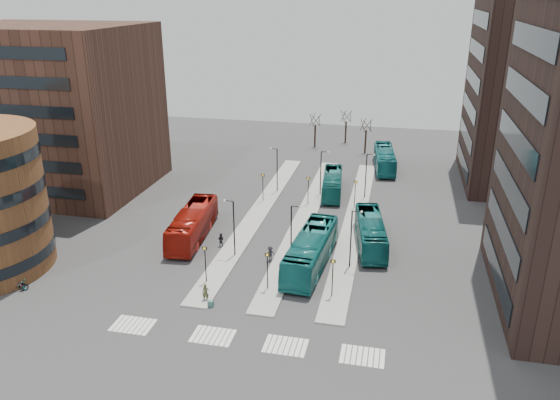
% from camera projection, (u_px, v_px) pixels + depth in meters
% --- Properties ---
extents(ground, '(160.00, 160.00, 0.00)m').
position_uv_depth(ground, '(208.00, 369.00, 40.13)').
color(ground, '#2E2F31').
rests_on(ground, ground).
extents(island_left, '(2.50, 45.00, 0.15)m').
position_uv_depth(island_left, '(258.00, 212.00, 68.25)').
color(island_left, gray).
rests_on(island_left, ground).
extents(island_mid, '(2.50, 45.00, 0.15)m').
position_uv_depth(island_mid, '(306.00, 216.00, 67.03)').
color(island_mid, gray).
rests_on(island_mid, ground).
extents(island_right, '(2.50, 45.00, 0.15)m').
position_uv_depth(island_right, '(354.00, 221.00, 65.82)').
color(island_right, gray).
rests_on(island_right, ground).
extents(suitcase, '(0.47, 0.38, 0.57)m').
position_uv_depth(suitcase, '(211.00, 304.00, 47.95)').
color(suitcase, navy).
rests_on(suitcase, ground).
extents(red_bus, '(3.97, 12.50, 3.42)m').
position_uv_depth(red_bus, '(193.00, 224.00, 60.88)').
color(red_bus, maroon).
rests_on(red_bus, ground).
extents(teal_bus_a, '(3.94, 13.06, 3.59)m').
position_uv_depth(teal_bus_a, '(311.00, 250.00, 54.45)').
color(teal_bus_a, '#156969').
rests_on(teal_bus_a, ground).
extents(teal_bus_b, '(3.44, 10.66, 2.92)m').
position_uv_depth(teal_bus_b, '(332.00, 184.00, 74.24)').
color(teal_bus_b, '#125B59').
rests_on(teal_bus_b, ground).
extents(teal_bus_c, '(4.36, 11.68, 3.18)m').
position_uv_depth(teal_bus_c, '(371.00, 232.00, 59.02)').
color(teal_bus_c, '#12595A').
rests_on(teal_bus_c, ground).
extents(teal_bus_d, '(3.96, 11.92, 3.26)m').
position_uv_depth(teal_bus_d, '(385.00, 159.00, 84.54)').
color(teal_bus_d, '#166A71').
rests_on(teal_bus_d, ground).
extents(traveller, '(0.67, 0.49, 1.69)m').
position_uv_depth(traveller, '(206.00, 293.00, 48.62)').
color(traveller, '#4A492C').
rests_on(traveller, ground).
extents(commuter_a, '(0.82, 0.68, 1.51)m').
position_uv_depth(commuter_a, '(221.00, 240.00, 59.19)').
color(commuter_a, black).
rests_on(commuter_a, ground).
extents(commuter_b, '(0.63, 1.10, 1.76)m').
position_uv_depth(commuter_b, '(286.00, 269.00, 52.74)').
color(commuter_b, black).
rests_on(commuter_b, ground).
extents(commuter_c, '(1.14, 1.14, 1.59)m').
position_uv_depth(commuter_c, '(270.00, 254.00, 55.97)').
color(commuter_c, black).
rests_on(commuter_c, ground).
extents(bicycle_near, '(1.77, 0.71, 0.91)m').
position_uv_depth(bicycle_near, '(19.00, 285.00, 50.72)').
color(bicycle_near, gray).
rests_on(bicycle_near, ground).
extents(bicycle_mid, '(1.57, 0.86, 0.91)m').
position_uv_depth(bicycle_mid, '(18.00, 286.00, 50.55)').
color(bicycle_mid, gray).
rests_on(bicycle_mid, ground).
extents(bicycle_far, '(1.84, 0.80, 0.94)m').
position_uv_depth(bicycle_far, '(19.00, 285.00, 50.71)').
color(bicycle_far, gray).
rests_on(bicycle_far, ground).
extents(crosswalk_stripes, '(22.35, 2.40, 0.01)m').
position_uv_depth(crosswalk_stripes, '(246.00, 340.00, 43.42)').
color(crosswalk_stripes, silver).
rests_on(crosswalk_stripes, ground).
extents(office_block, '(25.00, 20.12, 22.00)m').
position_uv_depth(office_block, '(51.00, 109.00, 74.03)').
color(office_block, '#462A20').
rests_on(office_block, ground).
extents(tower_far, '(20.12, 20.00, 30.00)m').
position_uv_depth(tower_far, '(551.00, 78.00, 73.82)').
color(tower_far, black).
rests_on(tower_far, ground).
extents(sign_poles, '(12.45, 22.12, 3.65)m').
position_uv_depth(sign_poles, '(291.00, 221.00, 59.90)').
color(sign_poles, black).
rests_on(sign_poles, ground).
extents(lamp_posts, '(14.04, 20.24, 6.12)m').
position_uv_depth(lamp_posts, '(308.00, 196.00, 63.82)').
color(lamp_posts, black).
rests_on(lamp_posts, ground).
extents(bare_trees, '(10.97, 8.14, 5.90)m').
position_uv_depth(bare_trees, '(342.00, 133.00, 95.70)').
color(bare_trees, black).
rests_on(bare_trees, ground).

